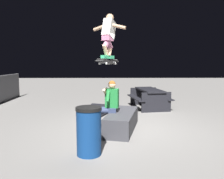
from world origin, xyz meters
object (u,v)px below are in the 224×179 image
(person_sitting_on_ledge, at_px, (108,102))
(picnic_table_back, at_px, (149,95))
(skateboard, at_px, (108,62))
(trash_bin, at_px, (89,131))
(ledge_box_main, at_px, (122,121))
(kicker_ramp, at_px, (96,112))
(skater_airborne, at_px, (109,34))

(person_sitting_on_ledge, distance_m, picnic_table_back, 3.27)
(skateboard, xyz_separation_m, trash_bin, (-1.53, 0.36, -1.33))
(person_sitting_on_ledge, distance_m, trash_bin, 1.78)
(person_sitting_on_ledge, bearing_deg, ledge_box_main, -100.62)
(kicker_ramp, distance_m, trash_bin, 3.65)
(skateboard, bearing_deg, person_sitting_on_ledge, -2.18)
(skater_airborne, bearing_deg, trash_bin, 166.45)
(person_sitting_on_ledge, distance_m, skateboard, 1.10)
(kicker_ramp, height_order, picnic_table_back, picnic_table_back)
(person_sitting_on_ledge, bearing_deg, trash_bin, 168.04)
(person_sitting_on_ledge, xyz_separation_m, trash_bin, (-1.72, 0.37, -0.25))
(ledge_box_main, height_order, skateboard, skateboard)
(picnic_table_back, bearing_deg, skateboard, 152.20)
(person_sitting_on_ledge, bearing_deg, skater_airborne, -174.00)
(skateboard, height_order, kicker_ramp, skateboard)
(person_sitting_on_ledge, height_order, kicker_ramp, person_sitting_on_ledge)
(ledge_box_main, height_order, person_sitting_on_ledge, person_sitting_on_ledge)
(skateboard, xyz_separation_m, picnic_table_back, (3.04, -1.60, -1.31))
(ledge_box_main, distance_m, skateboard, 1.62)
(ledge_box_main, distance_m, picnic_table_back, 3.17)
(kicker_ramp, height_order, trash_bin, trash_bin)
(ledge_box_main, xyz_separation_m, skater_airborne, (-0.08, 0.35, 2.25))
(person_sitting_on_ledge, relative_size, trash_bin, 1.39)
(person_sitting_on_ledge, xyz_separation_m, skater_airborne, (-0.14, -0.02, 1.77))
(skateboard, bearing_deg, skater_airborne, -23.66)
(ledge_box_main, xyz_separation_m, trash_bin, (-1.66, 0.73, 0.24))
(person_sitting_on_ledge, xyz_separation_m, skateboard, (-0.20, 0.01, 1.08))
(skateboard, distance_m, picnic_table_back, 3.68)
(person_sitting_on_ledge, xyz_separation_m, picnic_table_back, (2.84, -1.59, -0.23))
(kicker_ramp, distance_m, picnic_table_back, 2.29)
(skateboard, bearing_deg, picnic_table_back, -27.80)
(picnic_table_back, distance_m, trash_bin, 4.97)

